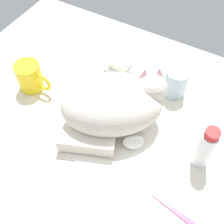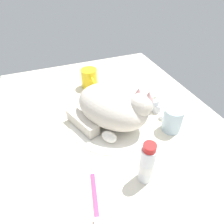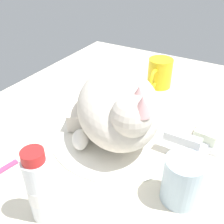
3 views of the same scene
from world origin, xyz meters
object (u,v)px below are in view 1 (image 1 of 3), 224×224
(rinse_cup, at_px, (176,82))
(toothbrush, at_px, (184,217))
(cat, at_px, (115,104))
(coffee_mug, at_px, (30,77))
(soap_bar, at_px, (120,64))
(toothpaste_bottle, at_px, (204,150))
(faucet, at_px, (140,75))

(rinse_cup, bearing_deg, toothbrush, -64.19)
(cat, relative_size, coffee_mug, 2.81)
(cat, bearing_deg, toothbrush, -30.25)
(cat, distance_m, soap_bar, 0.22)
(coffee_mug, xyz_separation_m, toothpaste_bottle, (0.53, 0.00, 0.02))
(faucet, bearing_deg, rinse_cup, 3.48)
(toothpaste_bottle, bearing_deg, soap_bar, 149.50)
(cat, bearing_deg, toothpaste_bottle, -1.56)
(faucet, xyz_separation_m, toothbrush, (0.27, -0.33, -0.02))
(cat, xyz_separation_m, coffee_mug, (-0.28, -0.01, -0.04))
(cat, relative_size, soap_bar, 5.04)
(faucet, relative_size, rinse_cup, 1.44)
(toothpaste_bottle, bearing_deg, toothbrush, -82.81)
(soap_bar, xyz_separation_m, toothpaste_bottle, (0.33, -0.20, 0.04))
(rinse_cup, bearing_deg, cat, -119.28)
(rinse_cup, distance_m, toothpaste_bottle, 0.24)
(soap_bar, bearing_deg, faucet, -9.17)
(faucet, bearing_deg, cat, -87.79)
(coffee_mug, height_order, rinse_cup, same)
(faucet, relative_size, cat, 0.39)
(rinse_cup, height_order, toothpaste_bottle, toothpaste_bottle)
(soap_bar, bearing_deg, toothbrush, -44.45)
(soap_bar, bearing_deg, coffee_mug, -134.97)
(rinse_cup, distance_m, toothbrush, 0.38)
(faucet, height_order, coffee_mug, coffee_mug)
(cat, xyz_separation_m, toothpaste_bottle, (0.25, -0.01, -0.01))
(toothbrush, bearing_deg, rinse_cup, 115.81)
(faucet, relative_size, toothbrush, 0.86)
(coffee_mug, bearing_deg, rinse_cup, 26.49)
(cat, distance_m, rinse_cup, 0.21)
(faucet, bearing_deg, toothbrush, -50.53)
(toothpaste_bottle, bearing_deg, cat, 178.44)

